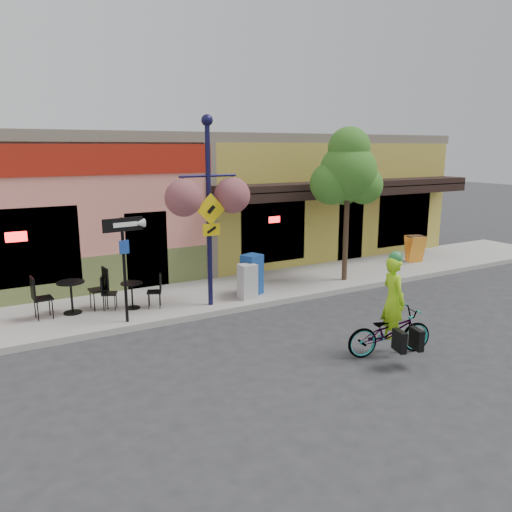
% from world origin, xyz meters
% --- Properties ---
extents(ground, '(90.00, 90.00, 0.00)m').
position_xyz_m(ground, '(0.00, 0.00, 0.00)').
color(ground, '#2D2D30').
rests_on(ground, ground).
extents(sidewalk, '(24.00, 3.00, 0.15)m').
position_xyz_m(sidewalk, '(0.00, 2.00, 0.07)').
color(sidewalk, '#9E9B93').
rests_on(sidewalk, ground).
extents(curb, '(24.00, 0.12, 0.15)m').
position_xyz_m(curb, '(0.00, 0.55, 0.07)').
color(curb, '#A8A59E').
rests_on(curb, ground).
extents(building, '(18.20, 8.20, 4.50)m').
position_xyz_m(building, '(0.00, 7.50, 2.25)').
color(building, '#EA8573').
rests_on(building, ground).
extents(bicycle, '(1.90, 1.04, 0.95)m').
position_xyz_m(bicycle, '(-0.19, -3.27, 0.47)').
color(bicycle, maroon).
rests_on(bicycle, ground).
extents(cyclist_rider, '(0.56, 0.72, 1.75)m').
position_xyz_m(cyclist_rider, '(-0.14, -3.27, 0.87)').
color(cyclist_rider, '#A2EC18').
rests_on(cyclist_rider, ground).
extents(lamp_post, '(1.50, 0.60, 4.69)m').
position_xyz_m(lamp_post, '(-2.14, 1.02, 2.49)').
color(lamp_post, '#13123A').
rests_on(lamp_post, sidewalk).
extents(one_way_sign, '(0.94, 0.31, 2.41)m').
position_xyz_m(one_way_sign, '(-4.34, 0.80, 1.35)').
color(one_way_sign, black).
rests_on(one_way_sign, sidewalk).
extents(cafe_set_left, '(1.78, 1.00, 1.03)m').
position_xyz_m(cafe_set_left, '(-5.32, 2.04, 0.66)').
color(cafe_set_left, black).
rests_on(cafe_set_left, sidewalk).
extents(cafe_set_right, '(1.60, 1.20, 0.86)m').
position_xyz_m(cafe_set_right, '(-3.96, 1.70, 0.58)').
color(cafe_set_right, black).
rests_on(cafe_set_right, sidewalk).
extents(newspaper_box_blue, '(0.62, 0.58, 1.09)m').
position_xyz_m(newspaper_box_blue, '(-0.77, 1.32, 0.70)').
color(newspaper_box_blue, navy).
rests_on(newspaper_box_blue, sidewalk).
extents(newspaper_box_grey, '(0.43, 0.39, 0.92)m').
position_xyz_m(newspaper_box_grey, '(-1.07, 1.03, 0.61)').
color(newspaper_box_grey, beige).
rests_on(newspaper_box_grey, sidewalk).
extents(street_tree, '(1.96, 1.96, 4.56)m').
position_xyz_m(street_tree, '(2.40, 1.26, 2.43)').
color(street_tree, '#3D7A26').
rests_on(street_tree, sidewalk).
extents(sandwich_board, '(0.64, 0.53, 0.93)m').
position_xyz_m(sandwich_board, '(6.01, 1.75, 0.61)').
color(sandwich_board, orange).
rests_on(sandwich_board, sidewalk).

